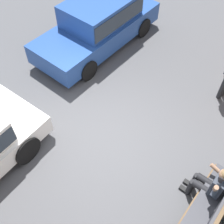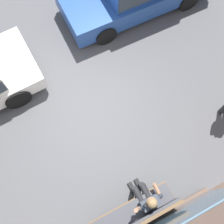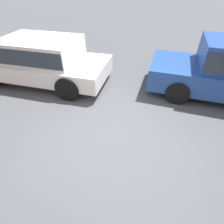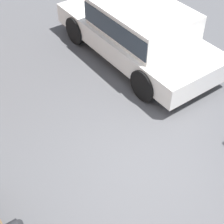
# 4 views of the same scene
# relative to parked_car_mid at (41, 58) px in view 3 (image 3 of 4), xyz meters

# --- Properties ---
(ground_plane) EXTENTS (60.00, 60.00, 0.00)m
(ground_plane) POSITION_rel_parked_car_mid_xyz_m (-2.80, 1.80, -0.75)
(ground_plane) COLOR #4C4C4F
(parked_car_mid) EXTENTS (4.36, 1.97, 1.35)m
(parked_car_mid) POSITION_rel_parked_car_mid_xyz_m (0.00, 0.00, 0.00)
(parked_car_mid) COLOR white
(parked_car_mid) RESTS_ON ground_plane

